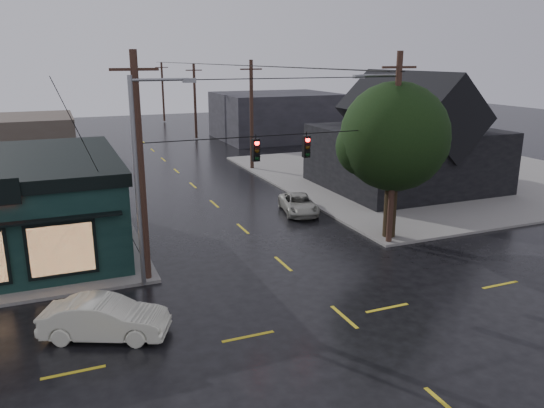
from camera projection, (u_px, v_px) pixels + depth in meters
name	position (u px, v px, depth m)	size (l,w,h in m)	color
ground_plane	(344.00, 317.00, 20.77)	(160.00, 160.00, 0.00)	black
sidewalk_ne	(430.00, 174.00, 45.91)	(28.00, 28.00, 0.15)	slate
ne_building	(407.00, 130.00, 40.23)	(12.60, 11.60, 8.75)	black
corner_tree	(395.00, 137.00, 28.27)	(5.85, 5.85, 8.52)	black
utility_pole_nw	(148.00, 280.00, 24.18)	(2.00, 0.32, 10.15)	black
utility_pole_ne	(388.00, 244.00, 28.95)	(2.00, 0.32, 10.15)	black
utility_pole_far_a	(252.00, 170.00, 48.11)	(2.00, 0.32, 9.65)	black
utility_pole_far_b	(196.00, 139.00, 65.94)	(2.00, 0.32, 9.15)	black
utility_pole_far_c	(164.00, 122.00, 83.76)	(2.00, 0.32, 9.15)	black
span_signal_assembly	(281.00, 148.00, 25.08)	(13.00, 0.48, 1.23)	black
streetlight_nw	(144.00, 287.00, 23.45)	(5.40, 0.30, 9.15)	gray
streetlight_ne	(389.00, 239.00, 29.76)	(5.40, 0.30, 9.15)	gray
bg_building_west	(8.00, 140.00, 50.70)	(12.00, 10.00, 4.40)	#41372F
bg_building_east	(276.00, 116.00, 66.00)	(14.00, 12.00, 5.60)	black
sedan_cream	(105.00, 318.00, 19.09)	(1.57, 4.51, 1.48)	beige
suv_silver	(299.00, 204.00, 34.55)	(2.01, 4.35, 1.21)	gray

